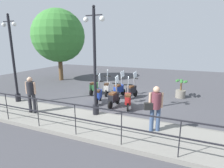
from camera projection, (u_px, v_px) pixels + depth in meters
ground_plane at (119, 101)px, 9.66m from camera, size 28.00×28.00×0.00m
promenade_walkway at (91, 123)px, 6.80m from camera, size 2.20×20.00×0.15m
fence_railing at (75, 113)px, 5.67m from camera, size 0.04×16.03×1.07m
lamp_post_near at (95, 69)px, 7.09m from camera, size 0.26×0.90×4.39m
lamp_post_far at (14, 64)px, 8.79m from camera, size 0.26×0.90×4.37m
pedestrian_with_bag at (155, 105)px, 5.87m from camera, size 0.48×0.60×1.59m
pedestrian_distant at (31, 92)px, 7.51m from camera, size 0.37×0.48×1.59m
tree_large at (59, 36)px, 14.58m from camera, size 4.35×4.35×5.94m
potted_palm at (181, 90)px, 10.25m from camera, size 1.06×0.66×1.05m
scooter_near_0 at (128, 99)px, 8.50m from camera, size 1.20×0.54×1.54m
scooter_near_1 at (114, 97)px, 8.79m from camera, size 1.23×0.44×1.54m
scooter_near_2 at (98, 94)px, 9.27m from camera, size 1.21×0.51×1.54m
scooter_far_0 at (132, 90)px, 10.19m from camera, size 1.21×0.53×1.54m
scooter_far_1 at (119, 89)px, 10.42m from camera, size 1.21×0.53×1.54m
scooter_far_2 at (107, 87)px, 10.82m from camera, size 1.21×0.53×1.54m
scooter_far_3 at (94, 86)px, 11.00m from camera, size 1.23×0.44×1.54m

